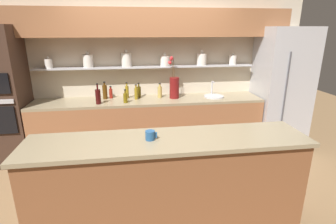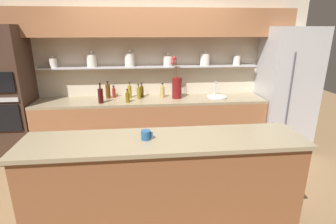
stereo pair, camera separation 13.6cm
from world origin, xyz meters
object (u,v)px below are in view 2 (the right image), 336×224
object	(u,v)px
refrigerator	(286,91)
bottle_sauce_5	(114,93)
bottle_oil_1	(130,91)
bottle_oil_7	(139,93)
bottle_spirit_0	(108,91)
flower_vase	(177,86)
oven_tower	(6,96)
bottle_oil_4	(142,91)
bottle_wine_6	(101,96)
coffee_mug	(146,135)
bottle_oil_3	(128,97)
bottle_spirit_2	(162,92)
sink_fixture	(217,96)

from	to	relation	value
refrigerator	bottle_sauce_5	size ratio (longest dim) A/B	10.28
bottle_oil_1	bottle_oil_7	distance (m)	0.17
refrigerator	bottle_spirit_0	xyz separation A→B (m)	(-2.94, 0.18, 0.02)
flower_vase	bottle_sauce_5	distance (m)	1.03
oven_tower	bottle_spirit_0	distance (m)	1.51
bottle_oil_4	bottle_spirit_0	bearing A→B (deg)	-178.11
bottle_sauce_5	bottle_wine_6	xyz separation A→B (m)	(-0.17, -0.32, 0.03)
flower_vase	bottle_oil_1	xyz separation A→B (m)	(-0.76, 0.10, -0.09)
oven_tower	coffee_mug	bearing A→B (deg)	-41.33
bottle_sauce_5	bottle_oil_3	bearing A→B (deg)	-53.75
bottle_oil_7	coffee_mug	world-z (taller)	bottle_oil_7
bottle_oil_7	coffee_mug	distance (m)	1.86
flower_vase	bottle_spirit_2	distance (m)	0.26
bottle_oil_3	bottle_oil_7	xyz separation A→B (m)	(0.17, 0.19, 0.02)
bottle_oil_3	flower_vase	bearing A→B (deg)	12.79
oven_tower	coffee_mug	xyz separation A→B (m)	(2.07, -1.82, 0.03)
bottle_spirit_0	bottle_oil_3	distance (m)	0.44
bottle_oil_7	bottle_wine_6	bearing A→B (deg)	-161.75
bottle_wine_6	bottle_oil_7	size ratio (longest dim) A/B	1.29
bottle_sauce_5	bottle_wine_6	bearing A→B (deg)	-117.28
refrigerator	bottle_oil_7	xyz separation A→B (m)	(-2.44, 0.07, 0.00)
bottle_spirit_0	bottle_oil_3	xyz separation A→B (m)	(0.33, -0.29, -0.04)
bottle_oil_3	bottle_oil_4	distance (m)	0.38
bottle_wine_6	coffee_mug	size ratio (longest dim) A/B	2.87
oven_tower	bottle_oil_7	distance (m)	2.00
bottle_sauce_5	flower_vase	bearing A→B (deg)	-8.04
bottle_spirit_0	bottle_oil_7	distance (m)	0.51
sink_fixture	bottle_spirit_0	size ratio (longest dim) A/B	1.18
flower_vase	bottle_wine_6	xyz separation A→B (m)	(-1.19, -0.18, -0.08)
flower_vase	bottle_oil_3	size ratio (longest dim) A/B	3.22
bottle_wine_6	bottle_oil_7	world-z (taller)	bottle_wine_6
bottle_wine_6	bottle_oil_7	xyz separation A→B (m)	(0.57, 0.19, -0.02)
bottle_spirit_2	bottle_wine_6	size ratio (longest dim) A/B	0.76
bottle_oil_1	bottle_sauce_5	bearing A→B (deg)	171.42
bottle_oil_1	bottle_spirit_2	size ratio (longest dim) A/B	1.09
bottle_oil_4	bottle_sauce_5	xyz separation A→B (m)	(-0.45, 0.01, -0.01)
bottle_oil_3	bottle_oil_4	size ratio (longest dim) A/B	0.87
bottle_spirit_0	coffee_mug	world-z (taller)	bottle_spirit_0
bottle_oil_3	bottle_sauce_5	world-z (taller)	bottle_oil_3
bottle_oil_3	bottle_oil_7	world-z (taller)	bottle_oil_7
refrigerator	bottle_spirit_2	size ratio (longest dim) A/B	8.55
bottle_oil_4	bottle_spirit_2	bearing A→B (deg)	-10.69
refrigerator	oven_tower	size ratio (longest dim) A/B	0.99
bottle_spirit_2	bottle_sauce_5	xyz separation A→B (m)	(-0.79, 0.08, -0.01)
flower_vase	bottle_sauce_5	world-z (taller)	flower_vase
bottle_oil_7	bottle_spirit_2	bearing A→B (deg)	8.58
sink_fixture	bottle_oil_1	bearing A→B (deg)	175.16
bottle_spirit_2	coffee_mug	xyz separation A→B (m)	(-0.31, -1.92, 0.05)
bottle_spirit_0	bottle_oil_1	xyz separation A→B (m)	(0.35, -0.01, -0.01)
bottle_spirit_0	bottle_sauce_5	world-z (taller)	bottle_spirit_0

